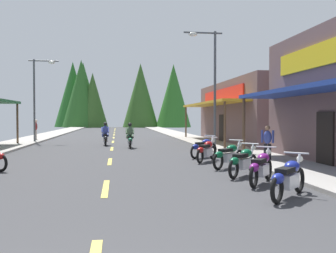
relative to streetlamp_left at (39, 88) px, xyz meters
The scene contains 18 objects.
ground 6.96m from the streetlamp_left, 15.44° to the left, with size 10.73×84.87×0.10m, color #38383A.
sidewalk_left 4.45m from the streetlamp_left, 130.96° to the left, with size 2.72×84.87×0.12m, color #9E9991.
sidewalk_right 12.88m from the streetlamp_left, ahead, with size 2.72×84.87×0.12m, color #9E9991.
centerline_dashes 8.64m from the streetlamp_left, 44.73° to the left, with size 0.16×60.15×0.01m.
storefront_right_far 17.14m from the streetlamp_left, ahead, with size 8.78×13.87×4.53m.
streetlamp_left is the anchor object (origin of this frame).
streetlamp_right 13.68m from the streetlamp_left, 37.35° to the right, with size 2.18×0.30×6.70m.
motorcycle_parked_right_0 22.81m from the streetlamp_left, 64.52° to the right, with size 1.59×1.58×1.04m.
motorcycle_parked_right_1 21.23m from the streetlamp_left, 62.17° to the right, with size 1.38×1.76×1.04m.
motorcycle_parked_right_2 19.99m from the streetlamp_left, 60.30° to the right, with size 1.54×1.63×1.04m.
motorcycle_parked_right_3 18.45m from the streetlamp_left, 57.04° to the right, with size 1.67×1.50×1.04m.
motorcycle_parked_right_4 16.62m from the streetlamp_left, 54.16° to the right, with size 1.31×1.81×1.04m.
motorcycle_parked_right_5 15.57m from the streetlamp_left, 49.92° to the right, with size 1.64×1.52×1.04m.
rider_cruising_lead 9.28m from the streetlamp_left, 41.02° to the right, with size 0.60×2.14×1.57m.
rider_cruising_trailing 6.89m from the streetlamp_left, 34.24° to the right, with size 0.60×2.14×1.57m.
pedestrian_by_shop 18.49m from the streetlamp_left, 48.85° to the right, with size 0.44×0.44×1.56m.
pedestrian_waiting 3.71m from the streetlamp_left, 108.51° to the left, with size 0.29×0.57×1.72m.
treeline_backdrop 44.45m from the streetlamp_left, 85.41° to the left, with size 26.56×12.91×13.01m.
Camera 1 is at (0.30, -2.49, 1.89)m, focal length 39.37 mm.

